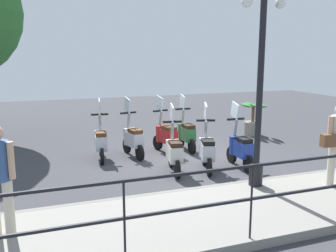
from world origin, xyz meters
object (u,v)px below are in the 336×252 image
Objects in this scene: scooter_far_2 at (133,139)px; scooter_near_1 at (207,150)px; lamp_post_near at (259,97)px; scooter_far_0 at (186,133)px; scooter_near_0 at (240,148)px; scooter_far_3 at (101,141)px; scooter_near_2 at (174,152)px; scooter_far_1 at (166,136)px; potted_palm at (253,122)px.

scooter_near_1 is at bearing -151.97° from scooter_far_2.
scooter_far_0 is at bearing 0.42° from lamp_post_near.
lamp_post_near reaches higher than scooter_near_0.
scooter_near_1 is at bearing -120.88° from scooter_far_3.
scooter_far_1 is at bearing -2.49° from scooter_near_2.
potted_palm is 0.69× the size of scooter_near_1.
scooter_far_0 is 1.00× the size of scooter_far_3.
lamp_post_near is at bearing 148.09° from potted_palm.
scooter_near_0 is 1.61m from scooter_near_2.
scooter_near_0 is 1.00× the size of scooter_far_1.
scooter_near_2 is (1.69, 1.05, -1.39)m from lamp_post_near.
potted_palm is 4.20m from scooter_near_1.
scooter_near_0 and scooter_near_2 have the same top height.
potted_palm is at bearing -84.30° from scooter_far_2.
scooter_far_1 is (-1.12, 3.43, 0.04)m from potted_palm.
scooter_far_2 is at bearing 55.11° from scooter_near_1.
scooter_far_2 is (3.30, 1.59, -1.39)m from lamp_post_near.
scooter_near_2 is 2.02m from scooter_far_0.
scooter_far_0 is at bearing 18.41° from scooter_near_0.
scooter_far_3 is (1.80, 2.97, 0.00)m from scooter_near_0.
scooter_near_2 is 1.00× the size of scooter_far_1.
lamp_post_near reaches higher than scooter_far_0.
scooter_far_1 and scooter_far_2 have the same top height.
scooter_near_0 and scooter_near_1 have the same top height.
scooter_far_1 is at bearing 34.93° from scooter_near_0.
scooter_near_2 is (-2.77, 3.83, 0.04)m from potted_palm.
scooter_near_1 is 1.00× the size of scooter_far_2.
scooter_far_0 is 2.40m from scooter_far_3.
scooter_far_0 is at bearing -94.52° from scooter_far_2.
scooter_far_0 is at bearing 9.76° from scooter_near_1.
scooter_far_0 is at bearing -79.10° from scooter_far_3.
scooter_far_0 and scooter_far_1 have the same top height.
scooter_near_1 is 1.00× the size of scooter_near_2.
scooter_far_3 is (-0.05, 1.77, 0.00)m from scooter_far_1.
potted_palm is at bearing -68.60° from scooter_far_0.
lamp_post_near is at bearing -163.53° from scooter_far_2.
lamp_post_near is 2.43m from scooter_near_2.
scooter_near_1 is 1.80m from scooter_far_1.
scooter_far_3 is (1.71, 2.14, 0.00)m from scooter_near_1.
scooter_far_2 is at bearing 29.33° from scooter_near_2.
scooter_far_3 is at bearing 69.19° from scooter_near_1.
scooter_near_1 and scooter_far_0 have the same top height.
scooter_near_2 is 2.11m from scooter_far_3.
scooter_far_2 is (-1.17, 4.37, 0.04)m from potted_palm.
lamp_post_near is at bearing -137.12° from scooter_near_2.
scooter_far_0 reaches higher than potted_palm.
lamp_post_near is at bearing -135.91° from scooter_far_3.
potted_palm is 2.99m from scooter_far_0.
lamp_post_near reaches higher than scooter_near_2.
scooter_far_1 and scooter_far_3 have the same top height.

